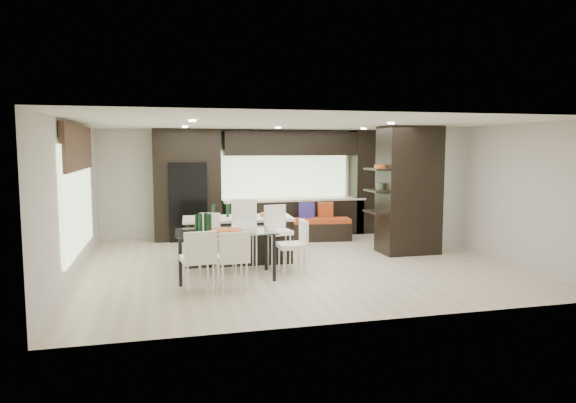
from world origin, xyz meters
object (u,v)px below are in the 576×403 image
object	(u,v)px
stool_mid	(244,242)
dining_table	(226,254)
stool_left	(208,249)
stool_right	(279,243)
floor_vase	(385,220)
chair_end	(292,249)
chair_far	(198,264)
chair_near	(232,263)
bench	(321,229)
kitchen_island	(238,240)

from	to	relation	value
stool_mid	dining_table	distance (m)	0.58
stool_left	stool_right	distance (m)	1.30
stool_left	dining_table	distance (m)	0.52
stool_mid	stool_right	xyz separation A→B (m)	(0.65, 0.02, -0.05)
floor_vase	chair_end	xyz separation A→B (m)	(-2.58, -1.71, -0.20)
chair_far	stool_left	bearing A→B (deg)	70.16
dining_table	chair_far	distance (m)	0.97
floor_vase	chair_near	xyz separation A→B (m)	(-3.76, -2.51, -0.20)
floor_vase	chair_near	bearing A→B (deg)	-146.28
floor_vase	chair_far	size ratio (longest dim) A/B	1.40
stool_left	bench	size ratio (longest dim) A/B	0.61
chair_far	chair_near	bearing A→B (deg)	-6.85
stool_right	chair_near	bearing A→B (deg)	-140.37
chair_near	chair_far	bearing A→B (deg)	177.22
stool_left	dining_table	world-z (taller)	stool_left
stool_mid	stool_right	world-z (taller)	stool_mid
stool_left	stool_mid	bearing A→B (deg)	12.39
stool_right	chair_far	size ratio (longest dim) A/B	1.04
bench	floor_vase	size ratio (longest dim) A/B	1.09
kitchen_island	chair_far	distance (m)	2.21
stool_left	stool_mid	size ratio (longest dim) A/B	0.82
floor_vase	chair_far	world-z (taller)	floor_vase
bench	floor_vase	distance (m)	1.75
kitchen_island	bench	xyz separation A→B (m)	(2.32, 1.86, -0.17)
stool_right	chair_end	distance (m)	0.45
stool_left	stool_right	size ratio (longest dim) A/B	0.90
chair_near	chair_far	size ratio (longest dim) A/B	0.97
stool_left	chair_near	bearing A→B (deg)	-61.99
stool_left	chair_far	distance (m)	1.29
bench	dining_table	world-z (taller)	dining_table
stool_left	chair_end	size ratio (longest dim) A/B	0.97
floor_vase	chair_end	world-z (taller)	floor_vase
stool_mid	dining_table	xyz separation A→B (m)	(-0.39, -0.41, -0.12)
stool_left	floor_vase	world-z (taller)	floor_vase
stool_right	chair_far	bearing A→B (deg)	-151.96
chair_end	chair_far	bearing A→B (deg)	115.74
chair_far	chair_end	distance (m)	1.89
stool_left	stool_mid	distance (m)	0.66
chair_far	chair_end	world-z (taller)	chair_far
floor_vase	chair_far	bearing A→B (deg)	-149.62
dining_table	stool_right	bearing A→B (deg)	24.32
kitchen_island	chair_far	xyz separation A→B (m)	(-0.92, -2.01, 0.02)
stool_right	chair_far	xyz separation A→B (m)	(-1.57, -1.24, -0.02)
bench	chair_end	size ratio (longest dim) A/B	1.57
dining_table	floor_vase	bearing A→B (deg)	26.16
kitchen_island	chair_near	size ratio (longest dim) A/B	2.39
stool_right	floor_vase	size ratio (longest dim) A/B	0.74
chair_near	bench	bearing A→B (deg)	51.34
kitchen_island	floor_vase	world-z (taller)	floor_vase
bench	dining_table	distance (m)	4.09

